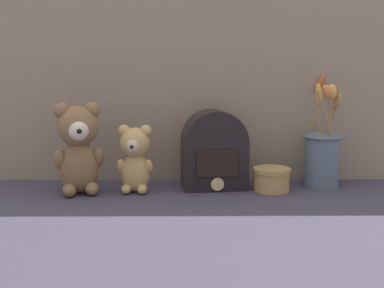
{
  "coord_description": "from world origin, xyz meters",
  "views": [
    {
      "loc": [
        -0.01,
        -1.31,
        0.34
      ],
      "look_at": [
        0.0,
        0.02,
        0.13
      ],
      "focal_mm": 45.0,
      "sensor_mm": 36.0,
      "label": 1
    }
  ],
  "objects_px": {
    "vintage_radio": "(214,152)",
    "teddy_bear_large": "(78,146)",
    "decorative_tin_tall": "(272,179)",
    "teddy_bear_medium": "(135,157)",
    "flower_vase": "(322,154)"
  },
  "relations": [
    {
      "from": "teddy_bear_large",
      "to": "vintage_radio",
      "type": "bearing_deg",
      "value": 9.24
    },
    {
      "from": "teddy_bear_large",
      "to": "vintage_radio",
      "type": "distance_m",
      "value": 0.38
    },
    {
      "from": "flower_vase",
      "to": "decorative_tin_tall",
      "type": "relative_size",
      "value": 3.1
    },
    {
      "from": "teddy_bear_large",
      "to": "decorative_tin_tall",
      "type": "relative_size",
      "value": 2.39
    },
    {
      "from": "vintage_radio",
      "to": "teddy_bear_large",
      "type": "bearing_deg",
      "value": -170.76
    },
    {
      "from": "decorative_tin_tall",
      "to": "flower_vase",
      "type": "bearing_deg",
      "value": 17.72
    },
    {
      "from": "teddy_bear_large",
      "to": "decorative_tin_tall",
      "type": "xyz_separation_m",
      "value": [
        0.54,
        0.02,
        -0.1
      ]
    },
    {
      "from": "flower_vase",
      "to": "decorative_tin_tall",
      "type": "bearing_deg",
      "value": -162.28
    },
    {
      "from": "teddy_bear_large",
      "to": "teddy_bear_medium",
      "type": "relative_size",
      "value": 1.34
    },
    {
      "from": "teddy_bear_large",
      "to": "flower_vase",
      "type": "relative_size",
      "value": 0.77
    },
    {
      "from": "teddy_bear_large",
      "to": "flower_vase",
      "type": "xyz_separation_m",
      "value": [
        0.69,
        0.07,
        -0.04
      ]
    },
    {
      "from": "flower_vase",
      "to": "vintage_radio",
      "type": "relative_size",
      "value": 1.45
    },
    {
      "from": "teddy_bear_large",
      "to": "decorative_tin_tall",
      "type": "height_order",
      "value": "teddy_bear_large"
    },
    {
      "from": "vintage_radio",
      "to": "teddy_bear_medium",
      "type": "bearing_deg",
      "value": -167.67
    },
    {
      "from": "teddy_bear_large",
      "to": "teddy_bear_medium",
      "type": "xyz_separation_m",
      "value": [
        0.15,
        0.01,
        -0.03
      ]
    }
  ]
}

